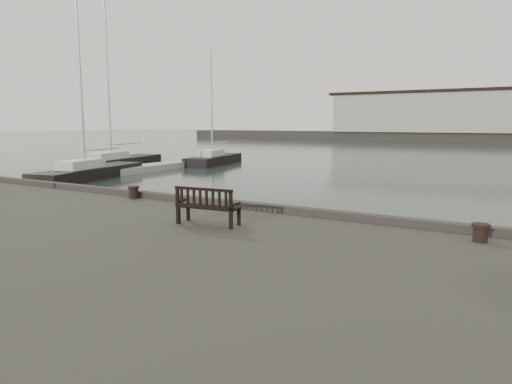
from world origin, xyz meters
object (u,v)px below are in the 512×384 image
(yacht_b, at_px, (116,164))
(yacht_c, at_px, (90,175))
(bollard_left, at_px, (134,192))
(bench, at_px, (208,213))
(bollard_right, at_px, (480,233))
(yacht_d, at_px, (214,161))

(yacht_b, height_order, yacht_c, yacht_b)
(bollard_left, bearing_deg, bench, -23.54)
(bollard_right, xyz_separation_m, yacht_b, (-30.69, 18.79, -1.49))
(yacht_b, bearing_deg, bollard_right, -44.88)
(yacht_b, bearing_deg, bollard_left, -54.79)
(yacht_b, bearing_deg, yacht_d, 37.93)
(bollard_right, height_order, yacht_b, yacht_b)
(bollard_right, distance_m, yacht_b, 36.02)
(yacht_d, bearing_deg, yacht_b, -140.91)
(yacht_b, bearing_deg, bench, -52.29)
(yacht_d, bearing_deg, bollard_left, -71.40)
(yacht_d, bearing_deg, yacht_c, -105.10)
(yacht_b, xyz_separation_m, yacht_d, (5.68, 7.10, -0.01))
(bollard_left, bearing_deg, yacht_d, 120.83)
(bench, distance_m, bollard_right, 5.75)
(yacht_b, bearing_deg, yacht_c, -67.69)
(yacht_d, bearing_deg, bollard_right, -58.23)
(bollard_right, relative_size, yacht_c, 0.03)
(bench, height_order, yacht_c, yacht_c)
(bollard_left, distance_m, yacht_b, 27.93)
(bollard_right, xyz_separation_m, yacht_d, (-25.01, 25.89, -1.51))
(bench, bearing_deg, yacht_b, 134.56)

